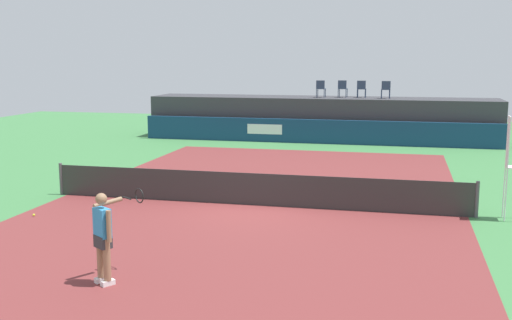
{
  "coord_description": "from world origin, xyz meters",
  "views": [
    {
      "loc": [
        4.16,
        -17.14,
        4.27
      ],
      "look_at": [
        -0.38,
        2.0,
        1.0
      ],
      "focal_mm": 43.45,
      "sensor_mm": 36.0,
      "label": 1
    }
  ],
  "objects_px": {
    "spectator_chair_far_left": "(321,88)",
    "net_post_far": "(477,199)",
    "spectator_chair_left": "(343,88)",
    "net_post_near": "(61,179)",
    "spectator_chair_right": "(386,89)",
    "tennis_ball": "(34,215)",
    "umpire_chair": "(511,161)",
    "tennis_player": "(104,235)",
    "spectator_chair_center": "(361,88)"
  },
  "relations": [
    {
      "from": "net_post_near",
      "to": "tennis_player",
      "type": "xyz_separation_m",
      "value": [
        4.96,
        -6.81,
        0.46
      ]
    },
    {
      "from": "spectator_chair_far_left",
      "to": "tennis_player",
      "type": "height_order",
      "value": "spectator_chair_far_left"
    },
    {
      "from": "spectator_chair_center",
      "to": "net_post_far",
      "type": "relative_size",
      "value": 0.89
    },
    {
      "from": "spectator_chair_right",
      "to": "tennis_player",
      "type": "relative_size",
      "value": 0.5
    },
    {
      "from": "umpire_chair",
      "to": "tennis_ball",
      "type": "xyz_separation_m",
      "value": [
        -12.47,
        -2.63,
        -1.55
      ]
    },
    {
      "from": "spectator_chair_far_left",
      "to": "spectator_chair_center",
      "type": "distance_m",
      "value": 2.09
    },
    {
      "from": "spectator_chair_left",
      "to": "spectator_chair_center",
      "type": "xyz_separation_m",
      "value": [
        0.98,
        -0.07,
        0.0
      ]
    },
    {
      "from": "net_post_near",
      "to": "tennis_ball",
      "type": "relative_size",
      "value": 14.71
    },
    {
      "from": "umpire_chair",
      "to": "tennis_player",
      "type": "height_order",
      "value": "umpire_chair"
    },
    {
      "from": "spectator_chair_right",
      "to": "tennis_ball",
      "type": "relative_size",
      "value": 13.06
    },
    {
      "from": "spectator_chair_center",
      "to": "tennis_player",
      "type": "xyz_separation_m",
      "value": [
        -3.31,
        -22.08,
        -1.73
      ]
    },
    {
      "from": "tennis_ball",
      "to": "spectator_chair_right",
      "type": "bearing_deg",
      "value": 63.5
    },
    {
      "from": "spectator_chair_left",
      "to": "tennis_ball",
      "type": "distance_m",
      "value": 19.33
    },
    {
      "from": "spectator_chair_far_left",
      "to": "umpire_chair",
      "type": "bearing_deg",
      "value": -65.07
    },
    {
      "from": "umpire_chair",
      "to": "net_post_near",
      "type": "height_order",
      "value": "umpire_chair"
    },
    {
      "from": "spectator_chair_right",
      "to": "spectator_chair_left",
      "type": "bearing_deg",
      "value": 171.09
    },
    {
      "from": "umpire_chair",
      "to": "net_post_near",
      "type": "bearing_deg",
      "value": -179.99
    },
    {
      "from": "spectator_chair_far_left",
      "to": "net_post_far",
      "type": "xyz_separation_m",
      "value": [
        6.21,
        -15.04,
        -2.19
      ]
    },
    {
      "from": "umpire_chair",
      "to": "tennis_ball",
      "type": "relative_size",
      "value": 40.59
    },
    {
      "from": "spectator_chair_left",
      "to": "net_post_far",
      "type": "distance_m",
      "value": 16.32
    },
    {
      "from": "spectator_chair_left",
      "to": "net_post_near",
      "type": "bearing_deg",
      "value": -115.4
    },
    {
      "from": "spectator_chair_left",
      "to": "spectator_chair_right",
      "type": "distance_m",
      "value": 2.24
    },
    {
      "from": "spectator_chair_left",
      "to": "net_post_near",
      "type": "relative_size",
      "value": 0.89
    },
    {
      "from": "umpire_chair",
      "to": "net_post_far",
      "type": "bearing_deg",
      "value": -179.83
    },
    {
      "from": "net_post_near",
      "to": "net_post_far",
      "type": "relative_size",
      "value": 1.0
    },
    {
      "from": "spectator_chair_center",
      "to": "tennis_ball",
      "type": "distance_m",
      "value": 19.61
    },
    {
      "from": "spectator_chair_right",
      "to": "tennis_ball",
      "type": "xyz_separation_m",
      "value": [
        -8.79,
        -17.63,
        -2.66
      ]
    },
    {
      "from": "spectator_chair_right",
      "to": "net_post_far",
      "type": "height_order",
      "value": "spectator_chair_right"
    },
    {
      "from": "spectator_chair_center",
      "to": "net_post_far",
      "type": "bearing_deg",
      "value": -74.85
    },
    {
      "from": "spectator_chair_left",
      "to": "net_post_near",
      "type": "xyz_separation_m",
      "value": [
        -7.29,
        -15.35,
        -2.19
      ]
    },
    {
      "from": "tennis_ball",
      "to": "umpire_chair",
      "type": "bearing_deg",
      "value": 11.92
    },
    {
      "from": "spectator_chair_far_left",
      "to": "net_post_far",
      "type": "relative_size",
      "value": 0.89
    },
    {
      "from": "umpire_chair",
      "to": "tennis_player",
      "type": "relative_size",
      "value": 1.56
    },
    {
      "from": "spectator_chair_right",
      "to": "tennis_player",
      "type": "height_order",
      "value": "spectator_chair_right"
    },
    {
      "from": "spectator_chair_left",
      "to": "umpire_chair",
      "type": "xyz_separation_m",
      "value": [
        5.89,
        -15.34,
        -1.11
      ]
    },
    {
      "from": "umpire_chair",
      "to": "spectator_chair_left",
      "type": "bearing_deg",
      "value": 111.02
    },
    {
      "from": "spectator_chair_right",
      "to": "spectator_chair_center",
      "type": "bearing_deg",
      "value": 167.48
    },
    {
      "from": "spectator_chair_left",
      "to": "spectator_chair_right",
      "type": "bearing_deg",
      "value": -8.91
    },
    {
      "from": "net_post_far",
      "to": "tennis_player",
      "type": "height_order",
      "value": "tennis_player"
    },
    {
      "from": "umpire_chair",
      "to": "net_post_near",
      "type": "xyz_separation_m",
      "value": [
        -13.18,
        -0.0,
        -1.09
      ]
    },
    {
      "from": "spectator_chair_left",
      "to": "net_post_near",
      "type": "distance_m",
      "value": 17.13
    },
    {
      "from": "spectator_chair_center",
      "to": "net_post_near",
      "type": "bearing_deg",
      "value": -118.42
    },
    {
      "from": "spectator_chair_left",
      "to": "tennis_player",
      "type": "height_order",
      "value": "spectator_chair_left"
    },
    {
      "from": "net_post_far",
      "to": "spectator_chair_left",
      "type": "bearing_deg",
      "value": 108.42
    },
    {
      "from": "net_post_near",
      "to": "net_post_far",
      "type": "height_order",
      "value": "same"
    },
    {
      "from": "umpire_chair",
      "to": "net_post_far",
      "type": "distance_m",
      "value": 1.34
    },
    {
      "from": "spectator_chair_center",
      "to": "spectator_chair_right",
      "type": "bearing_deg",
      "value": -12.52
    },
    {
      "from": "tennis_ball",
      "to": "spectator_chair_far_left",
      "type": "bearing_deg",
      "value": 72.76
    },
    {
      "from": "spectator_chair_right",
      "to": "tennis_player",
      "type": "xyz_separation_m",
      "value": [
        -4.54,
        -21.81,
        -1.73
      ]
    },
    {
      "from": "net_post_far",
      "to": "tennis_ball",
      "type": "height_order",
      "value": "net_post_far"
    }
  ]
}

